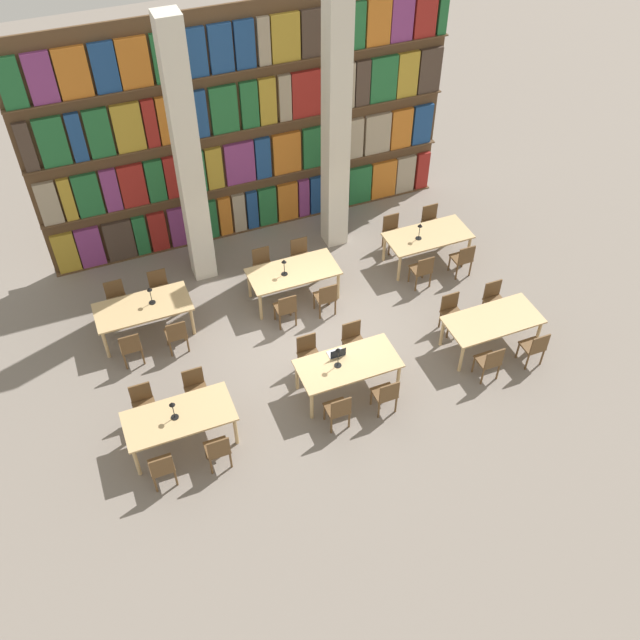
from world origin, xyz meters
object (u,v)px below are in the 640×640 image
Objects in this scene: reading_table_2 at (493,322)px; chair_10 at (534,347)px; desk_lamp_2 at (150,293)px; chair_11 at (494,299)px; chair_15 at (160,288)px; chair_21 at (392,231)px; chair_9 at (451,312)px; chair_6 at (386,394)px; desk_lamp_1 at (338,354)px; reading_table_1 at (348,366)px; chair_3 at (196,388)px; desk_lamp_0 at (173,408)px; chair_14 at (176,334)px; reading_table_3 at (143,309)px; chair_13 at (117,299)px; chair_20 at (422,270)px; chair_2 at (218,450)px; chair_12 at (131,346)px; chair_18 at (326,297)px; pillar_center at (336,130)px; chair_7 at (353,340)px; chair_19 at (301,256)px; pillar_left at (188,160)px; chair_5 at (309,354)px; chair_8 at (490,361)px; chair_4 at (338,409)px; desk_lamp_3 at (284,265)px; reading_table_5 at (428,238)px; chair_16 at (286,308)px; chair_23 at (431,221)px; desk_lamp_4 at (420,229)px; chair_1 at (144,403)px; chair_17 at (263,265)px; reading_table_0 at (179,419)px; chair_22 at (463,258)px; chair_0 at (162,467)px.

chair_10 is at bearing -54.39° from reading_table_2.
chair_11 is at bearing -18.66° from desk_lamp_2.
chair_15 is 5.61m from chair_21.
chair_11 is (1.04, 0.00, 0.00)m from chair_9.
chair_6 is 1.18m from desk_lamp_1.
reading_table_1 is at bearing 179.89° from reading_table_2.
desk_lamp_0 is (-0.55, -0.77, 0.56)m from chair_3.
chair_14 reaches higher than reading_table_2.
chair_13 is (-0.45, 0.76, -0.20)m from reading_table_3.
reading_table_1 is 3.55m from chair_20.
chair_12 is at bearing 106.88° from chair_2.
chair_14 is (0.49, -0.76, -0.20)m from reading_table_3.
desk_lamp_2 is 3.69m from chair_18.
chair_6 is (-1.16, -5.28, -2.51)m from pillar_center.
chair_7 is 1.00× the size of chair_19.
chair_5 is (1.16, -3.76, -2.51)m from pillar_left.
chair_3 is at bearing 54.64° from desk_lamp_0.
chair_15 and chair_18 have the same top height.
chair_21 is (0.07, 4.48, 0.00)m from chair_8.
chair_4 is 1.00× the size of chair_15.
chair_5 is 2.22m from desk_lamp_3.
desk_lamp_0 is at bearing -155.84° from reading_table_5.
chair_15 is at bearing 145.22° from chair_16.
reading_table_1 is 0.94m from chair_4.
chair_23 is at bearing 55.40° from chair_20.
chair_11 is at bearing -180.00° from chair_9.
chair_23 is (3.40, 0.03, 0.00)m from chair_19.
desk_lamp_4 is (2.58, 2.16, 0.56)m from chair_7.
chair_12 is (0.07, 1.55, 0.00)m from chair_1.
chair_5 reaches higher than reading_table_2.
chair_2 is at bearing 62.30° from chair_17.
chair_10 and chair_15 have the same top height.
chair_4 is (1.16, -5.28, -2.51)m from pillar_left.
reading_table_2 is at bearing -24.97° from reading_table_3.
reading_table_0 is 2.21× the size of chair_11.
chair_19 is (4.26, 2.95, 0.00)m from chair_1.
chair_8 and chair_9 have the same top height.
chair_11 is 1.74m from chair_20.
pillar_left is 6.73× the size of chair_15.
chair_4 is 1.00× the size of chair_9.
chair_12 is at bearing 147.52° from desk_lamp_1.
desk_lamp_1 reaches higher than chair_3.
pillar_center reaches higher than chair_10.
chair_22 reaches higher than reading_table_3.
chair_0 is 1.00× the size of chair_14.
reading_table_5 is (7.13, 2.23, 0.20)m from chair_1.
desk_lamp_1 is (3.62, -0.71, 0.61)m from chair_1.
chair_23 is at bearing -110.60° from chair_9.
reading_table_3 is 4.85× the size of desk_lamp_3.
chair_17 is 1.00× the size of chair_20.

